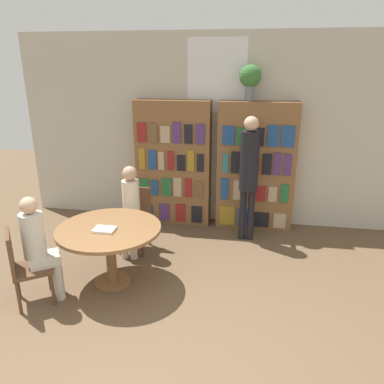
{
  "coord_description": "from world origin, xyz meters",
  "views": [
    {
      "loc": [
        0.62,
        -2.22,
        2.54
      ],
      "look_at": [
        -0.1,
        2.02,
        1.05
      ],
      "focal_mm": 35.0,
      "sensor_mm": 36.0,
      "label": 1
    }
  ],
  "objects_px": {
    "seated_reader_left": "(130,206)",
    "chair_left_side": "(135,216)",
    "flower_vase": "(250,77)",
    "chair_near_camera": "(23,264)",
    "bookshelf_left": "(174,163)",
    "reading_table": "(109,237)",
    "bookshelf_right": "(256,167)",
    "librarian_standing": "(249,167)",
    "seated_reader_right": "(39,244)"
  },
  "relations": [
    {
      "from": "bookshelf_left",
      "to": "seated_reader_left",
      "type": "xyz_separation_m",
      "value": [
        -0.34,
        -1.23,
        -0.29
      ]
    },
    {
      "from": "chair_near_camera",
      "to": "chair_left_side",
      "type": "relative_size",
      "value": 1.0
    },
    {
      "from": "bookshelf_right",
      "to": "seated_reader_left",
      "type": "distance_m",
      "value": 2.08
    },
    {
      "from": "flower_vase",
      "to": "chair_near_camera",
      "type": "height_order",
      "value": "flower_vase"
    },
    {
      "from": "flower_vase",
      "to": "chair_near_camera",
      "type": "bearing_deg",
      "value": -131.72
    },
    {
      "from": "seated_reader_left",
      "to": "seated_reader_right",
      "type": "xyz_separation_m",
      "value": [
        -0.62,
        -1.2,
        -0.01
      ]
    },
    {
      "from": "bookshelf_left",
      "to": "chair_near_camera",
      "type": "xyz_separation_m",
      "value": [
        -1.11,
        -2.54,
        -0.51
      ]
    },
    {
      "from": "reading_table",
      "to": "chair_left_side",
      "type": "relative_size",
      "value": 1.37
    },
    {
      "from": "reading_table",
      "to": "seated_reader_left",
      "type": "xyz_separation_m",
      "value": [
        0.0,
        0.76,
        0.09
      ]
    },
    {
      "from": "chair_left_side",
      "to": "flower_vase",
      "type": "bearing_deg",
      "value": -144.57
    },
    {
      "from": "bookshelf_right",
      "to": "seated_reader_left",
      "type": "xyz_separation_m",
      "value": [
        -1.65,
        -1.23,
        -0.29
      ]
    },
    {
      "from": "librarian_standing",
      "to": "bookshelf_right",
      "type": "bearing_deg",
      "value": 79.08
    },
    {
      "from": "bookshelf_left",
      "to": "chair_near_camera",
      "type": "relative_size",
      "value": 2.26
    },
    {
      "from": "bookshelf_right",
      "to": "seated_reader_right",
      "type": "distance_m",
      "value": 3.34
    },
    {
      "from": "bookshelf_left",
      "to": "chair_left_side",
      "type": "xyz_separation_m",
      "value": [
        -0.33,
        -1.05,
        -0.51
      ]
    },
    {
      "from": "seated_reader_left",
      "to": "chair_left_side",
      "type": "bearing_deg",
      "value": -90.0
    },
    {
      "from": "bookshelf_left",
      "to": "librarian_standing",
      "type": "relative_size",
      "value": 1.08
    },
    {
      "from": "chair_left_side",
      "to": "librarian_standing",
      "type": "distance_m",
      "value": 1.76
    },
    {
      "from": "chair_left_side",
      "to": "librarian_standing",
      "type": "xyz_separation_m",
      "value": [
        1.55,
        0.54,
        0.63
      ]
    },
    {
      "from": "librarian_standing",
      "to": "chair_left_side",
      "type": "bearing_deg",
      "value": -160.69
    },
    {
      "from": "reading_table",
      "to": "librarian_standing",
      "type": "height_order",
      "value": "librarian_standing"
    },
    {
      "from": "bookshelf_right",
      "to": "chair_left_side",
      "type": "distance_m",
      "value": 2.02
    },
    {
      "from": "chair_left_side",
      "to": "seated_reader_left",
      "type": "xyz_separation_m",
      "value": [
        -0.0,
        -0.18,
        0.21
      ]
    },
    {
      "from": "bookshelf_right",
      "to": "chair_near_camera",
      "type": "relative_size",
      "value": 2.26
    },
    {
      "from": "chair_left_side",
      "to": "seated_reader_right",
      "type": "relative_size",
      "value": 0.72
    },
    {
      "from": "chair_left_side",
      "to": "librarian_standing",
      "type": "bearing_deg",
      "value": -160.32
    },
    {
      "from": "bookshelf_left",
      "to": "reading_table",
      "type": "distance_m",
      "value": 2.06
    },
    {
      "from": "flower_vase",
      "to": "seated_reader_right",
      "type": "xyz_separation_m",
      "value": [
        -2.12,
        -2.44,
        -1.64
      ]
    },
    {
      "from": "flower_vase",
      "to": "reading_table",
      "type": "xyz_separation_m",
      "value": [
        -1.5,
        -2.0,
        -1.72
      ]
    },
    {
      "from": "bookshelf_right",
      "to": "reading_table",
      "type": "distance_m",
      "value": 2.62
    },
    {
      "from": "bookshelf_left",
      "to": "reading_table",
      "type": "bearing_deg",
      "value": -99.69
    },
    {
      "from": "chair_left_side",
      "to": "librarian_standing",
      "type": "height_order",
      "value": "librarian_standing"
    },
    {
      "from": "reading_table",
      "to": "chair_near_camera",
      "type": "bearing_deg",
      "value": -144.37
    },
    {
      "from": "bookshelf_right",
      "to": "chair_near_camera",
      "type": "bearing_deg",
      "value": -133.65
    },
    {
      "from": "bookshelf_right",
      "to": "chair_left_side",
      "type": "xyz_separation_m",
      "value": [
        -1.65,
        -1.04,
        -0.51
      ]
    },
    {
      "from": "reading_table",
      "to": "chair_near_camera",
      "type": "height_order",
      "value": "chair_near_camera"
    },
    {
      "from": "bookshelf_right",
      "to": "seated_reader_right",
      "type": "bearing_deg",
      "value": -133.06
    },
    {
      "from": "reading_table",
      "to": "seated_reader_left",
      "type": "distance_m",
      "value": 0.77
    },
    {
      "from": "seated_reader_left",
      "to": "bookshelf_right",
      "type": "bearing_deg",
      "value": -142.96
    },
    {
      "from": "bookshelf_left",
      "to": "bookshelf_right",
      "type": "height_order",
      "value": "same"
    },
    {
      "from": "chair_left_side",
      "to": "bookshelf_left",
      "type": "bearing_deg",
      "value": -107.35
    },
    {
      "from": "bookshelf_right",
      "to": "librarian_standing",
      "type": "bearing_deg",
      "value": -100.92
    },
    {
      "from": "reading_table",
      "to": "chair_near_camera",
      "type": "relative_size",
      "value": 1.37
    },
    {
      "from": "flower_vase",
      "to": "librarian_standing",
      "type": "relative_size",
      "value": 0.28
    },
    {
      "from": "chair_left_side",
      "to": "reading_table",
      "type": "bearing_deg",
      "value": 90.0
    },
    {
      "from": "reading_table",
      "to": "seated_reader_right",
      "type": "bearing_deg",
      "value": -144.37
    },
    {
      "from": "chair_left_side",
      "to": "chair_near_camera",
      "type": "bearing_deg",
      "value": 63.0
    },
    {
      "from": "seated_reader_right",
      "to": "reading_table",
      "type": "bearing_deg",
      "value": 90.0
    },
    {
      "from": "bookshelf_left",
      "to": "reading_table",
      "type": "height_order",
      "value": "bookshelf_left"
    },
    {
      "from": "bookshelf_left",
      "to": "chair_left_side",
      "type": "distance_m",
      "value": 1.21
    }
  ]
}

